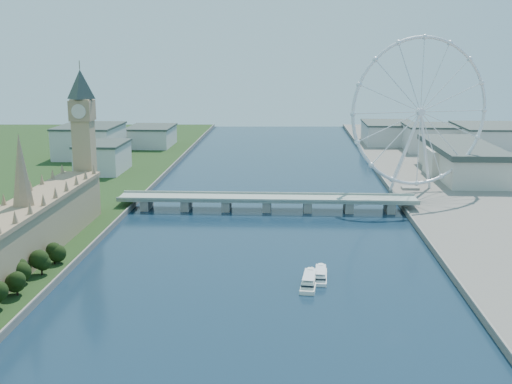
{
  "coord_description": "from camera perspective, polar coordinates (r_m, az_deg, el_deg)",
  "views": [
    {
      "loc": [
        15.36,
        -161.6,
        115.34
      ],
      "look_at": [
        -3.56,
        210.0,
        33.33
      ],
      "focal_mm": 45.0,
      "sensor_mm": 36.0,
      "label": 1
    }
  ],
  "objects": [
    {
      "name": "london_eye",
      "position": [
        529.33,
        14.41,
        6.86
      ],
      "size": [
        113.6,
        39.12,
        124.3
      ],
      "color": "silver",
      "rests_on": "ground"
    },
    {
      "name": "big_ben",
      "position": [
        464.95,
        -15.15,
        5.98
      ],
      "size": [
        20.02,
        20.02,
        110.0
      ],
      "color": "tan",
      "rests_on": "ground"
    },
    {
      "name": "county_hall",
      "position": [
        623.52,
        17.7,
        1.18
      ],
      "size": [
        54.0,
        144.0,
        35.0
      ],
      "primitive_type": null,
      "color": "beige",
      "rests_on": "ground"
    },
    {
      "name": "westminster_bridge",
      "position": [
        474.48,
        0.98,
        -0.82
      ],
      "size": [
        220.0,
        22.0,
        9.5
      ],
      "color": "gray",
      "rests_on": "ground"
    },
    {
      "name": "tour_boat_near",
      "position": [
        326.39,
        4.74,
        -8.31
      ],
      "size": [
        10.95,
        30.42,
        6.57
      ],
      "primitive_type": null,
      "rotation": [
        0.0,
        0.0,
        -0.11
      ],
      "color": "white",
      "rests_on": "ground"
    },
    {
      "name": "parliament_range",
      "position": [
        374.02,
        -19.77,
        -3.33
      ],
      "size": [
        24.0,
        200.0,
        70.0
      ],
      "color": "tan",
      "rests_on": "ground"
    },
    {
      "name": "tour_boat_far",
      "position": [
        336.05,
        5.75,
        -7.71
      ],
      "size": [
        8.45,
        27.1,
        5.87
      ],
      "primitive_type": null,
      "rotation": [
        0.0,
        0.0,
        -0.06
      ],
      "color": "white",
      "rests_on": "ground"
    },
    {
      "name": "city_skyline",
      "position": [
        728.75,
        4.78,
        4.63
      ],
      "size": [
        505.0,
        280.0,
        32.0
      ],
      "color": "beige",
      "rests_on": "ground"
    }
  ]
}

